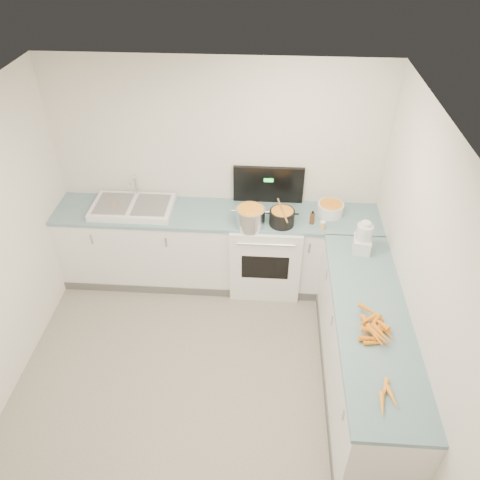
# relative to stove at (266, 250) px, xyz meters

# --- Properties ---
(floor) EXTENTS (3.50, 4.00, 0.00)m
(floor) POSITION_rel_stove_xyz_m (-0.55, -1.69, -0.47)
(floor) COLOR gray
(floor) RESTS_ON ground
(ceiling) EXTENTS (3.50, 4.00, 0.00)m
(ceiling) POSITION_rel_stove_xyz_m (-0.55, -1.69, 2.03)
(ceiling) COLOR silver
(ceiling) RESTS_ON ground
(wall_back) EXTENTS (3.50, 0.00, 2.50)m
(wall_back) POSITION_rel_stove_xyz_m (-0.55, 0.31, 0.78)
(wall_back) COLOR silver
(wall_back) RESTS_ON ground
(wall_right) EXTENTS (0.00, 4.00, 2.50)m
(wall_right) POSITION_rel_stove_xyz_m (1.20, -1.69, 0.78)
(wall_right) COLOR silver
(wall_right) RESTS_ON ground
(counter_back) EXTENTS (3.50, 0.62, 0.94)m
(counter_back) POSITION_rel_stove_xyz_m (-0.55, 0.01, -0.00)
(counter_back) COLOR white
(counter_back) RESTS_ON ground
(counter_right) EXTENTS (0.62, 2.20, 0.94)m
(counter_right) POSITION_rel_stove_xyz_m (0.90, -1.39, -0.00)
(counter_right) COLOR white
(counter_right) RESTS_ON ground
(stove) EXTENTS (0.76, 0.65, 1.36)m
(stove) POSITION_rel_stove_xyz_m (0.00, 0.00, 0.00)
(stove) COLOR white
(stove) RESTS_ON ground
(sink) EXTENTS (0.86, 0.52, 0.31)m
(sink) POSITION_rel_stove_xyz_m (-1.45, 0.02, 0.50)
(sink) COLOR white
(sink) RESTS_ON counter_back
(steel_pot) EXTENTS (0.30, 0.30, 0.22)m
(steel_pot) POSITION_rel_stove_xyz_m (-0.17, -0.18, 0.56)
(steel_pot) COLOR silver
(steel_pot) RESTS_ON stove
(black_pot) EXTENTS (0.32, 0.32, 0.18)m
(black_pot) POSITION_rel_stove_xyz_m (0.15, -0.14, 0.54)
(black_pot) COLOR black
(black_pot) RESTS_ON stove
(wooden_spoon) EXTENTS (0.11, 0.43, 0.02)m
(wooden_spoon) POSITION_rel_stove_xyz_m (0.15, -0.14, 0.64)
(wooden_spoon) COLOR #AD7A47
(wooden_spoon) RESTS_ON black_pot
(mixing_bowl) EXTENTS (0.36, 0.36, 0.13)m
(mixing_bowl) POSITION_rel_stove_xyz_m (0.67, 0.08, 0.53)
(mixing_bowl) COLOR white
(mixing_bowl) RESTS_ON counter_back
(extract_bottle) EXTENTS (0.05, 0.05, 0.13)m
(extract_bottle) POSITION_rel_stove_xyz_m (0.47, -0.11, 0.53)
(extract_bottle) COLOR #593319
(extract_bottle) RESTS_ON counter_back
(spice_jar) EXTENTS (0.05, 0.05, 0.09)m
(spice_jar) POSITION_rel_stove_xyz_m (0.56, -0.21, 0.51)
(spice_jar) COLOR #E5B266
(spice_jar) RESTS_ON counter_back
(food_processor) EXTENTS (0.18, 0.22, 0.33)m
(food_processor) POSITION_rel_stove_xyz_m (0.91, -0.53, 0.61)
(food_processor) COLOR white
(food_processor) RESTS_ON counter_right
(carrot_pile) EXTENTS (0.30, 0.46, 0.09)m
(carrot_pile) POSITION_rel_stove_xyz_m (0.87, -1.56, 0.51)
(carrot_pile) COLOR orange
(carrot_pile) RESTS_ON counter_right
(peeled_carrots) EXTENTS (0.15, 0.30, 0.04)m
(peeled_carrots) POSITION_rel_stove_xyz_m (0.86, -2.16, 0.49)
(peeled_carrots) COLOR orange
(peeled_carrots) RESTS_ON counter_right
(peelings) EXTENTS (0.23, 0.26, 0.01)m
(peelings) POSITION_rel_stove_xyz_m (-1.64, 0.02, 0.54)
(peelings) COLOR tan
(peelings) RESTS_ON sink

